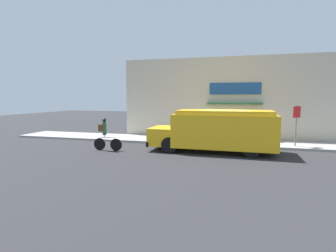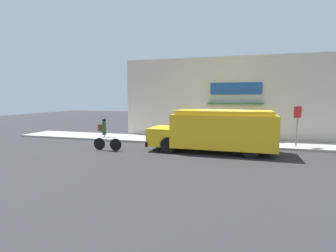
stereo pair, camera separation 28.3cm
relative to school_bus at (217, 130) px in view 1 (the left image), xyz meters
name	(u,v)px [view 1 (the left image)]	position (x,y,z in m)	size (l,w,h in m)	color
ground_plane	(226,147)	(0.42, 1.43, -1.10)	(70.00, 70.00, 0.00)	#2B2B2D
sidewalk	(227,142)	(0.42, 2.70, -1.04)	(28.00, 2.54, 0.12)	#999993
storefront	(230,99)	(0.42, 4.18, 1.55)	(14.23, 0.91, 5.30)	beige
school_bus	(217,130)	(0.00, 0.00, 0.00)	(6.21, 2.60, 2.09)	yellow
cyclist	(105,135)	(-5.56, -1.11, -0.29)	(1.55, 0.20, 1.67)	black
stop_sign_post	(296,119)	(3.99, 2.06, 0.49)	(0.45, 0.45, 2.18)	slate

